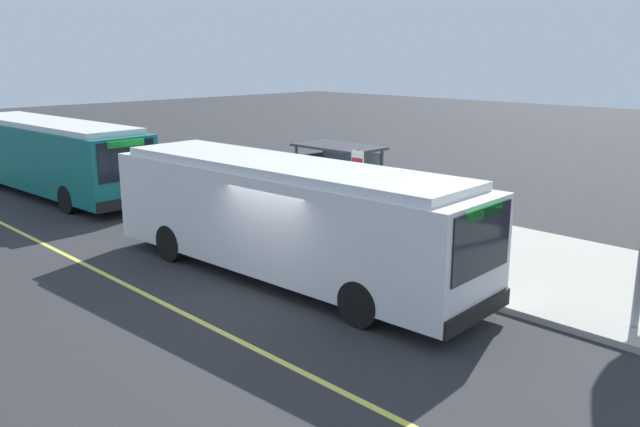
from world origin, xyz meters
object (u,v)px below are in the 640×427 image
(transit_bus_second, at_px, (51,154))
(pedestrian_commuter, at_px, (249,192))
(transit_bus_main, at_px, (285,215))
(waiting_bench, at_px, (340,205))
(route_sign_post, at_px, (357,186))

(transit_bus_second, distance_m, pedestrian_commuter, 9.69)
(pedestrian_commuter, bearing_deg, transit_bus_main, -28.89)
(transit_bus_second, bearing_deg, waiting_bench, 22.98)
(transit_bus_main, height_order, waiting_bench, transit_bus_main)
(waiting_bench, xyz_separation_m, pedestrian_commuter, (-2.00, -2.19, 0.48))
(waiting_bench, bearing_deg, pedestrian_commuter, -132.43)
(transit_bus_second, height_order, waiting_bench, transit_bus_second)
(route_sign_post, height_order, pedestrian_commuter, route_sign_post)
(waiting_bench, xyz_separation_m, route_sign_post, (2.61, -2.02, 1.32))
(route_sign_post, relative_size, pedestrian_commuter, 1.66)
(transit_bus_main, height_order, pedestrian_commuter, transit_bus_main)
(waiting_bench, relative_size, pedestrian_commuter, 0.95)
(route_sign_post, bearing_deg, pedestrian_commuter, -177.86)
(transit_bus_second, relative_size, waiting_bench, 7.18)
(pedestrian_commuter, bearing_deg, transit_bus_second, -164.35)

